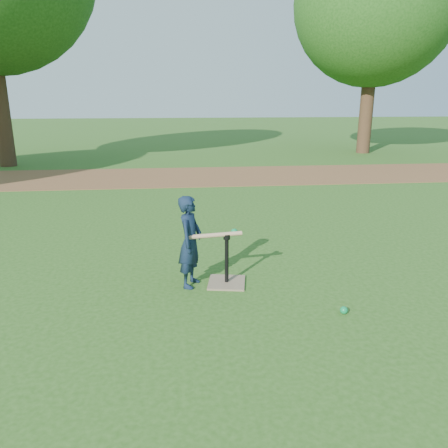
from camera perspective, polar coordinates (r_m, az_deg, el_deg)
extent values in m
plane|color=#285116|center=(4.95, 2.36, -9.32)|extent=(80.00, 80.00, 0.00)
cube|color=brown|center=(12.12, -2.81, 6.26)|extent=(24.00, 3.00, 0.01)
imported|color=#111E33|center=(5.02, -4.43, -2.33)|extent=(0.38, 0.46, 1.08)
sphere|color=#0B8143|center=(4.72, 15.38, -10.80)|extent=(0.08, 0.08, 0.08)
cube|color=#856E54|center=(5.24, 0.35, -7.64)|extent=(0.50, 0.50, 0.02)
cylinder|color=black|center=(5.13, 0.35, -4.70)|extent=(0.05, 0.05, 0.55)
cylinder|color=black|center=(5.03, 0.36, -1.67)|extent=(0.08, 0.08, 0.06)
cylinder|color=tan|center=(5.00, -0.98, -1.46)|extent=(0.60, 0.14, 0.05)
sphere|color=tan|center=(4.94, -4.41, -1.71)|extent=(0.06, 0.06, 0.06)
sphere|color=#0B8143|center=(5.09, 1.36, -1.04)|extent=(0.08, 0.08, 0.08)
cylinder|color=#382316|center=(15.36, -27.20, 13.79)|extent=(0.50, 0.50, 3.80)
cylinder|color=#382316|center=(17.91, 18.12, 14.29)|extent=(0.50, 0.50, 3.42)
sphere|color=#285B19|center=(18.18, 19.23, 25.64)|extent=(5.80, 5.80, 5.80)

